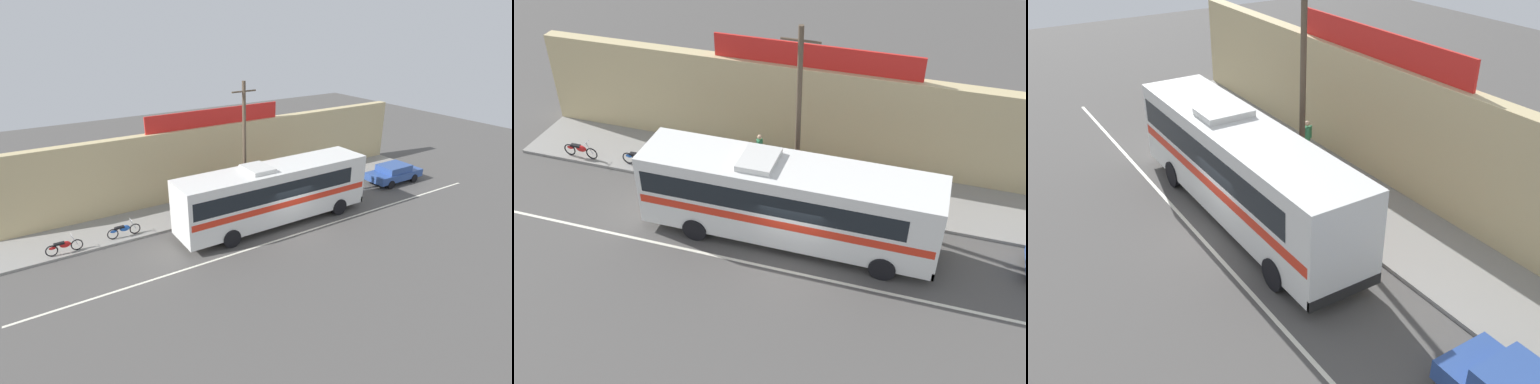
# 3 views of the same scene
# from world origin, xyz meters

# --- Properties ---
(ground_plane) EXTENTS (70.00, 70.00, 0.00)m
(ground_plane) POSITION_xyz_m (0.00, 0.00, 0.00)
(ground_plane) COLOR #4F4C49
(sidewalk_slab) EXTENTS (30.00, 3.60, 0.14)m
(sidewalk_slab) POSITION_xyz_m (0.00, 5.20, 0.07)
(sidewalk_slab) COLOR gray
(sidewalk_slab) RESTS_ON ground_plane
(storefront_facade) EXTENTS (30.00, 0.70, 4.80)m
(storefront_facade) POSITION_xyz_m (0.00, 7.35, 2.40)
(storefront_facade) COLOR tan
(storefront_facade) RESTS_ON ground_plane
(storefront_billboard) EXTENTS (9.65, 0.12, 1.10)m
(storefront_billboard) POSITION_xyz_m (-1.02, 7.35, 5.35)
(storefront_billboard) COLOR red
(storefront_billboard) RESTS_ON storefront_facade
(road_center_stripe) EXTENTS (30.00, 0.14, 0.01)m
(road_center_stripe) POSITION_xyz_m (0.00, -0.80, 0.00)
(road_center_stripe) COLOR silver
(road_center_stripe) RESTS_ON ground_plane
(intercity_bus) EXTENTS (12.02, 2.68, 3.78)m
(intercity_bus) POSITION_xyz_m (-0.54, 1.13, 2.07)
(intercity_bus) COLOR silver
(intercity_bus) RESTS_ON ground_plane
(utility_pole) EXTENTS (1.60, 0.22, 7.94)m
(utility_pole) POSITION_xyz_m (-0.84, 3.89, 4.24)
(utility_pole) COLOR brown
(utility_pole) RESTS_ON sidewalk_slab
(motorcycle_black) EXTENTS (1.85, 0.56, 0.94)m
(motorcycle_black) POSITION_xyz_m (-8.69, 3.94, 0.57)
(motorcycle_black) COLOR black
(motorcycle_black) RESTS_ON sidewalk_slab
(motorcycle_blue) EXTENTS (1.85, 0.56, 0.94)m
(motorcycle_blue) POSITION_xyz_m (-11.83, 3.77, 0.57)
(motorcycle_blue) COLOR black
(motorcycle_blue) RESTS_ON sidewalk_slab
(pedestrian_by_curb) EXTENTS (0.30, 0.48, 1.69)m
(pedestrian_by_curb) POSITION_xyz_m (-3.16, 5.72, 1.13)
(pedestrian_by_curb) COLOR brown
(pedestrian_by_curb) RESTS_ON sidewalk_slab
(pedestrian_far_left) EXTENTS (0.30, 0.48, 1.58)m
(pedestrian_far_left) POSITION_xyz_m (-5.02, 4.67, 1.05)
(pedestrian_far_left) COLOR navy
(pedestrian_far_left) RESTS_ON sidewalk_slab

